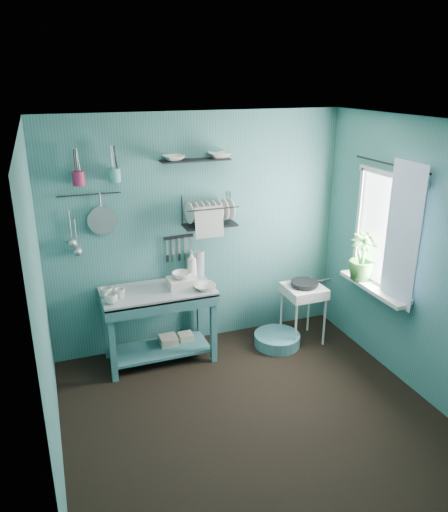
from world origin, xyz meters
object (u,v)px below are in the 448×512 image
object	(u,v)px
mug_right	(107,292)
wash_tub	(182,283)
mug_mid	(120,293)
colander	(102,220)
hotplate_stand	(303,313)
utensil_cup_magenta	(78,178)
water_bottle	(200,263)
dish_rack	(210,211)
storage_tin_large	(169,346)
mug_left	(111,299)
soap_bottle	(192,264)
work_counter	(159,325)
storage_tin_small	(186,342)
frying_pan	(304,283)
utensil_cup_teal	(115,175)
floor_basin	(277,340)
potted_plant	(362,257)

from	to	relation	value
mug_right	wash_tub	xyz separation A→B (m)	(0.75, -0.02, 0.00)
mug_mid	colander	distance (m)	0.73
hotplate_stand	utensil_cup_magenta	bearing A→B (deg)	177.71
water_bottle	dish_rack	size ratio (longest dim) A/B	0.51
utensil_cup_magenta	storage_tin_large	xyz separation A→B (m)	(0.74, -0.18, -1.81)
mug_left	storage_tin_large	world-z (taller)	mug_left
water_bottle	colander	xyz separation A→B (m)	(-0.98, 0.04, 0.56)
soap_bottle	hotplate_stand	distance (m)	1.37
hotplate_stand	colander	size ratio (longest dim) A/B	2.35
work_counter	storage_tin_large	distance (m)	0.31
mug_mid	wash_tub	bearing A→B (deg)	3.63
work_counter	mug_left	world-z (taller)	mug_left
storage_tin_small	work_counter	bearing A→B (deg)	-165.07
wash_tub	water_bottle	xyz separation A→B (m)	(0.27, 0.24, 0.09)
storage_tin_small	hotplate_stand	bearing A→B (deg)	-10.06
frying_pan	utensil_cup_teal	xyz separation A→B (m)	(-1.90, 0.38, 1.24)
hotplate_stand	storage_tin_small	xyz separation A→B (m)	(-1.29, 0.23, -0.23)
mug_mid	utensil_cup_magenta	xyz separation A→B (m)	(-0.26, 0.29, 1.08)
mug_mid	storage_tin_large	world-z (taller)	mug_mid
storage_tin_large	floor_basin	xyz separation A→B (m)	(1.18, -0.21, -0.04)
wash_tub	potted_plant	size ratio (longest dim) A/B	0.57
soap_bottle	floor_basin	bearing A→B (deg)	-22.57
potted_plant	utensil_cup_teal	bearing A→B (deg)	161.98
frying_pan	mug_mid	bearing A→B (deg)	177.41
utensil_cup_teal	colander	xyz separation A→B (m)	(-0.15, 0.03, -0.44)
mug_right	water_bottle	xyz separation A→B (m)	(1.02, 0.22, 0.09)
soap_bottle	floor_basin	xyz separation A→B (m)	(0.86, -0.36, -0.88)
soap_bottle	storage_tin_small	xyz separation A→B (m)	(-0.12, -0.12, -0.85)
wash_tub	utensil_cup_teal	distance (m)	1.25
storage_tin_large	floor_basin	world-z (taller)	storage_tin_large
work_counter	storage_tin_small	bearing A→B (deg)	7.91
hotplate_stand	floor_basin	xyz separation A→B (m)	(-0.31, -0.01, -0.26)
hotplate_stand	colander	xyz separation A→B (m)	(-2.05, 0.41, 1.17)
work_counter	potted_plant	distance (m)	2.20
hotplate_stand	frying_pan	world-z (taller)	frying_pan
water_bottle	potted_plant	xyz separation A→B (m)	(1.51, -0.75, 0.14)
mug_mid	water_bottle	size ratio (longest dim) A/B	0.36
utensil_cup_magenta	floor_basin	distance (m)	2.70
colander	work_counter	bearing A→B (deg)	-29.72
hotplate_stand	soap_bottle	bearing A→B (deg)	170.78
mug_left	mug_right	bearing A→B (deg)	97.13
dish_rack	colander	distance (m)	1.08
colander	floor_basin	world-z (taller)	colander
work_counter	mug_mid	size ratio (longest dim) A/B	11.24
colander	storage_tin_small	bearing A→B (deg)	-13.46
mug_right	storage_tin_small	world-z (taller)	mug_right
soap_bottle	water_bottle	xyz separation A→B (m)	(0.10, 0.02, -0.01)
soap_bottle	hotplate_stand	world-z (taller)	soap_bottle
wash_tub	colander	distance (m)	1.00
water_bottle	hotplate_stand	xyz separation A→B (m)	(1.07, -0.37, -0.61)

